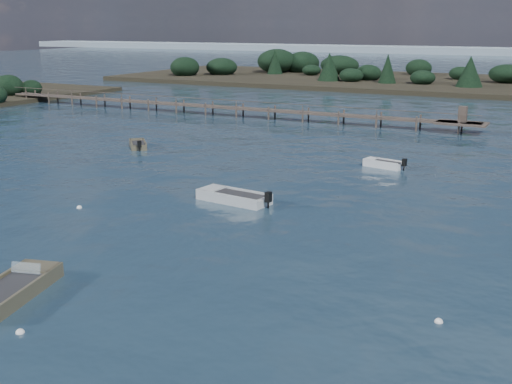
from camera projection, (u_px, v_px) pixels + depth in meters
The scene contains 10 objects.
ground at pixel (446, 116), 77.23m from camera, with size 400.00×400.00×0.00m, color #172836.
tender_far_white at pixel (384, 165), 49.49m from camera, with size 3.46×1.82×1.16m.
dinghy_near_olive at pixel (12, 292), 26.04m from camera, with size 3.07×5.51×1.32m.
dinghy_mid_grey at pixel (234, 199), 39.95m from camera, with size 5.17×2.36×1.29m.
tender_far_grey at pixel (138, 146), 57.48m from camera, with size 3.18×3.32×1.18m.
buoy_a at pixel (20, 333), 22.99m from camera, with size 0.32×0.32×0.32m, color white.
buoy_b at pixel (439, 322), 23.82m from camera, with size 0.32×0.32×0.32m, color white.
buoy_c at pixel (79, 208), 38.59m from camera, with size 0.32×0.32×0.32m, color white.
jetty at pixel (240, 108), 76.38m from camera, with size 64.50×3.20×3.40m.
distant_haze at pixel (308, 51), 263.27m from camera, with size 280.00×20.00×2.40m, color #8699A6.
Camera 1 is at (15.24, -18.90, 10.74)m, focal length 45.00 mm.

